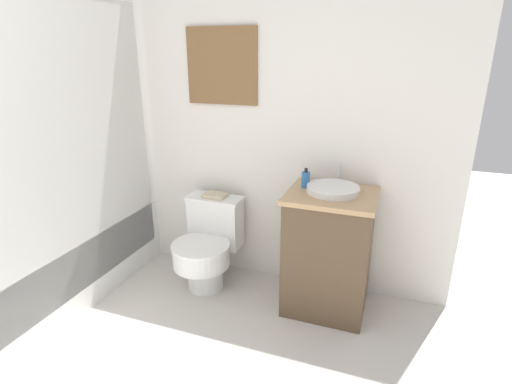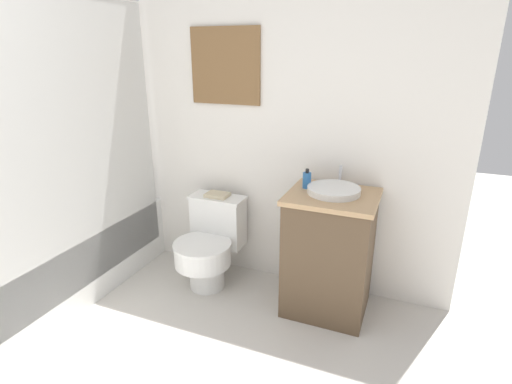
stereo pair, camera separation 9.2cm
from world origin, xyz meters
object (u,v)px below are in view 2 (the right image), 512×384
object	(u,v)px
soap_bottle	(307,180)
book_on_tank	(217,195)
toilet	(210,243)
sink	(334,190)

from	to	relation	value
soap_bottle	book_on_tank	distance (m)	0.72
toilet	book_on_tank	world-z (taller)	book_on_tank
sink	book_on_tank	distance (m)	0.89
soap_bottle	book_on_tank	size ratio (longest dim) A/B	0.77
toilet	sink	xyz separation A→B (m)	(0.86, 0.04, 0.51)
book_on_tank	toilet	bearing A→B (deg)	-90.00
toilet	book_on_tank	bearing A→B (deg)	90.00
toilet	sink	distance (m)	1.00
toilet	soap_bottle	xyz separation A→B (m)	(0.68, 0.08, 0.55)
toilet	book_on_tank	xyz separation A→B (m)	(0.00, 0.14, 0.33)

